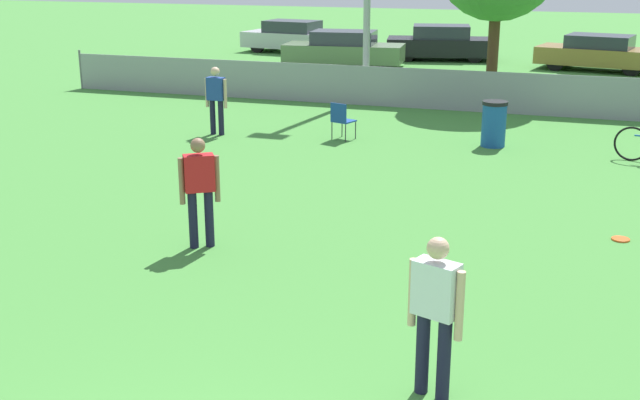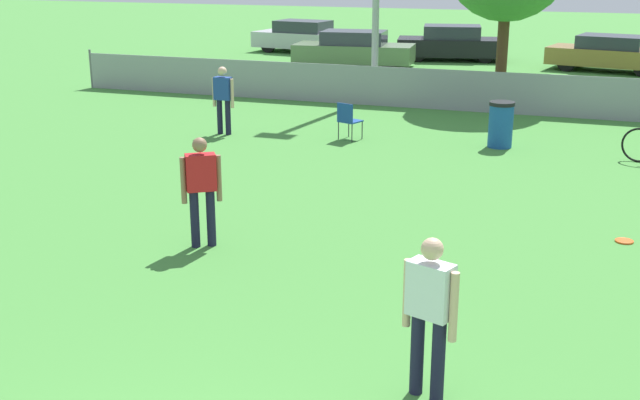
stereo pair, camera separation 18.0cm
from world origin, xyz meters
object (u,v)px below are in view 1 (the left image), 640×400
object	(u,v)px
player_receiver_white	(435,306)
frisbee_disc	(621,239)
spectator_in_blue	(216,96)
player_thrower_red	(200,185)
folding_chair_sideline	(342,119)
parked_car_dark	(441,43)
parked_car_tan	(599,53)
trash_bin	(494,124)
parked_car_olive	(344,49)
parked_car_silver	(292,37)

from	to	relation	value
player_receiver_white	frisbee_disc	size ratio (longest dim) A/B	6.03
spectator_in_blue	frisbee_disc	distance (m)	10.10
player_thrower_red	frisbee_disc	xyz separation A→B (m)	(5.77, 2.25, -0.92)
player_thrower_red	folding_chair_sideline	world-z (taller)	player_thrower_red
frisbee_disc	parked_car_dark	bearing A→B (deg)	107.58
frisbee_disc	parked_car_tan	xyz separation A→B (m)	(-0.44, 19.07, 0.64)
trash_bin	parked_car_olive	bearing A→B (deg)	121.19
spectator_in_blue	parked_car_tan	world-z (taller)	spectator_in_blue
player_receiver_white	parked_car_tan	world-z (taller)	player_receiver_white
frisbee_disc	trash_bin	world-z (taller)	trash_bin
folding_chair_sideline	player_thrower_red	bearing A→B (deg)	110.83
parked_car_dark	trash_bin	bearing A→B (deg)	-86.28
parked_car_olive	player_receiver_white	bearing A→B (deg)	-76.96
folding_chair_sideline	trash_bin	size ratio (longest dim) A/B	0.85
trash_bin	parked_car_silver	world-z (taller)	parked_car_silver
parked_car_dark	parked_car_tan	size ratio (longest dim) A/B	0.99
frisbee_disc	parked_car_tan	distance (m)	19.09
parked_car_silver	parked_car_olive	world-z (taller)	parked_car_silver
parked_car_silver	parked_car_olive	bearing A→B (deg)	-39.81
frisbee_disc	parked_car_olive	bearing A→B (deg)	119.14
trash_bin	parked_car_silver	distance (m)	18.53
player_receiver_white	folding_chair_sideline	bearing A→B (deg)	131.13
parked_car_tan	player_thrower_red	bearing A→B (deg)	-92.60
folding_chair_sideline	trash_bin	bearing A→B (deg)	-152.68
player_thrower_red	spectator_in_blue	size ratio (longest dim) A/B	1.02
player_thrower_red	parked_car_dark	distance (m)	22.66
parked_car_olive	parked_car_tan	size ratio (longest dim) A/B	1.01
trash_bin	parked_car_olive	size ratio (longest dim) A/B	0.22
folding_chair_sideline	parked_car_dark	world-z (taller)	parked_car_dark
spectator_in_blue	parked_car_silver	world-z (taller)	spectator_in_blue
player_receiver_white	player_thrower_red	size ratio (longest dim) A/B	1.00
folding_chair_sideline	parked_car_tan	bearing A→B (deg)	-91.90
player_thrower_red	frisbee_disc	bearing A→B (deg)	-12.66
frisbee_disc	trash_bin	xyz separation A→B (m)	(-2.57, 5.59, 0.49)
folding_chair_sideline	parked_car_silver	bearing A→B (deg)	-46.15
frisbee_disc	parked_car_dark	size ratio (longest dim) A/B	0.06
spectator_in_blue	parked_car_silver	xyz separation A→B (m)	(-4.15, 16.15, -0.24)
parked_car_tan	trash_bin	bearing A→B (deg)	-87.51
parked_car_silver	spectator_in_blue	bearing A→B (deg)	-68.09
spectator_in_blue	parked_car_olive	bearing A→B (deg)	-83.95
spectator_in_blue	folding_chair_sideline	xyz separation A→B (m)	(2.94, 0.40, -0.42)
player_receiver_white	parked_car_olive	world-z (taller)	player_receiver_white
frisbee_disc	parked_car_silver	size ratio (longest dim) A/B	0.06
player_receiver_white	parked_car_dark	world-z (taller)	player_receiver_white
frisbee_disc	parked_car_dark	xyz separation A→B (m)	(-6.46, 20.40, 0.65)
player_receiver_white	folding_chair_sideline	world-z (taller)	player_receiver_white
spectator_in_blue	frisbee_disc	bearing A→B (deg)	154.92
player_thrower_red	parked_car_olive	bearing A→B (deg)	67.09
parked_car_dark	parked_car_silver	bearing A→B (deg)	164.71
spectator_in_blue	parked_car_silver	distance (m)	16.68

